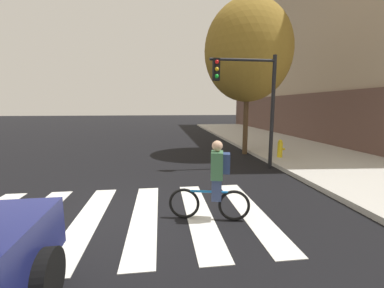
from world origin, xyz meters
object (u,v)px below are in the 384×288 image
traffic_light_near (252,93)px  fire_hydrant (280,149)px  cyclist (215,181)px  street_tree_near (248,51)px

traffic_light_near → fire_hydrant: (1.86, 1.29, -2.33)m
cyclist → fire_hydrant: cyclist is taller
cyclist → fire_hydrant: size_ratio=2.17×
traffic_light_near → fire_hydrant: 3.25m
cyclist → street_tree_near: (3.06, 6.99, 4.08)m
cyclist → fire_hydrant: 6.72m
cyclist → fire_hydrant: bearing=52.5°
traffic_light_near → fire_hydrant: bearing=34.8°
fire_hydrant → street_tree_near: street_tree_near is taller
street_tree_near → cyclist: bearing=-113.6°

